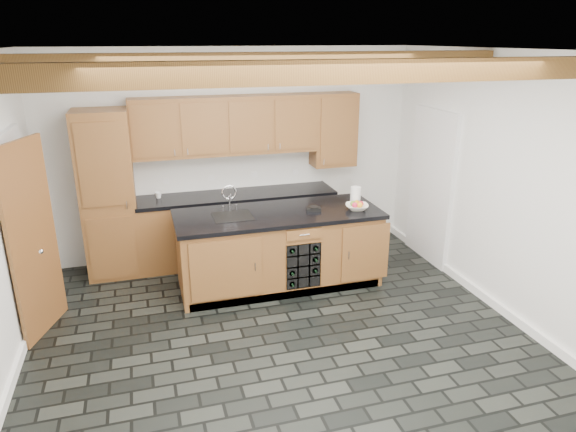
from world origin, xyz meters
name	(u,v)px	position (x,y,z in m)	size (l,w,h in m)	color
ground	(284,342)	(0.00, 0.00, 0.00)	(5.00, 5.00, 0.00)	black
room_shell	(261,183)	(-0.09, 0.53, 1.53)	(5.01, 5.00, 5.00)	white
back_cabinetry	(210,191)	(-0.38, 2.24, 0.98)	(3.65, 0.62, 2.20)	brown
island	(279,249)	(0.31, 1.28, 0.46)	(2.48, 0.96, 0.93)	brown
faucet	(232,213)	(-0.25, 1.33, 0.96)	(0.45, 0.40, 0.34)	black
kitchen_scale	(314,209)	(0.73, 1.23, 0.96)	(0.19, 0.13, 0.05)	black
fruit_bowl	(357,207)	(1.24, 1.13, 0.96)	(0.27, 0.27, 0.07)	white
fruit_cluster	(357,204)	(1.24, 1.13, 1.00)	(0.16, 0.17, 0.07)	red
paper_towel	(355,196)	(1.31, 1.33, 1.04)	(0.13, 0.13, 0.23)	white
mug	(158,195)	(-1.04, 2.29, 0.97)	(0.09, 0.09, 0.08)	white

